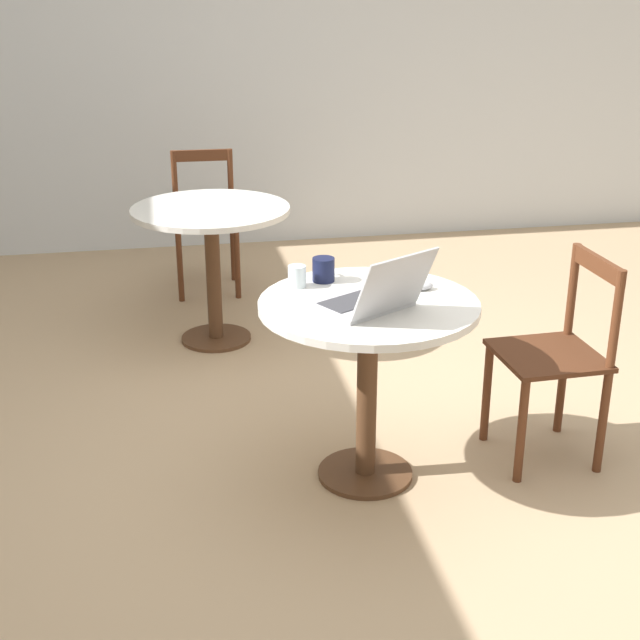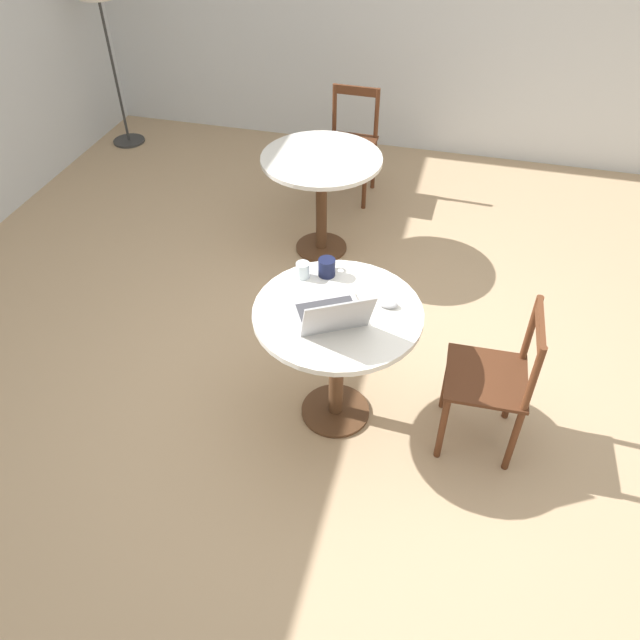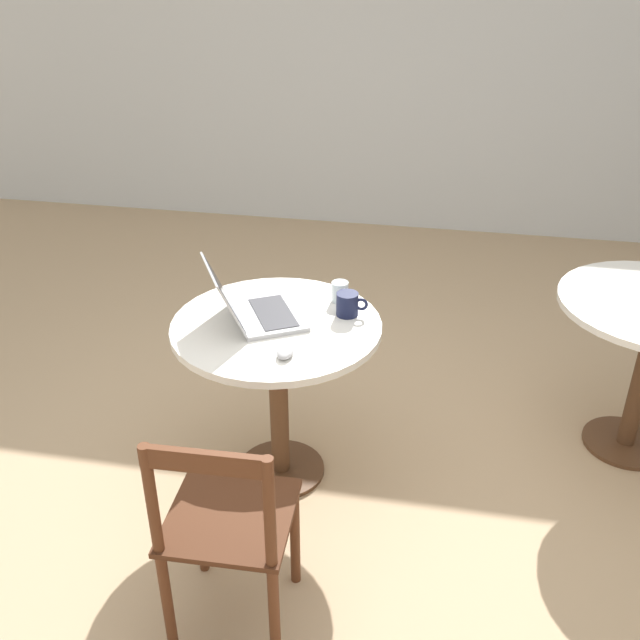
# 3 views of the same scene
# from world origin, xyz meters

# --- Properties ---
(ground_plane) EXTENTS (16.00, 16.00, 0.00)m
(ground_plane) POSITION_xyz_m (0.00, 0.00, 0.00)
(ground_plane) COLOR tan
(cafe_table_near) EXTENTS (0.84, 0.84, 0.75)m
(cafe_table_near) POSITION_xyz_m (-0.19, 0.13, 0.61)
(cafe_table_near) COLOR #51331E
(cafe_table_near) RESTS_ON ground_plane
(cafe_table_mid) EXTENTS (0.84, 0.84, 0.75)m
(cafe_table_mid) POSITION_xyz_m (1.35, 0.61, 0.61)
(cafe_table_mid) COLOR #51331E
(cafe_table_mid) RESTS_ON ground_plane
(chair_near_front) EXTENTS (0.41, 0.41, 0.87)m
(chair_near_front) POSITION_xyz_m (-0.16, -0.67, 0.45)
(chair_near_front) COLOR #562D19
(chair_near_front) RESTS_ON ground_plane
(chair_mid_right) EXTENTS (0.41, 0.41, 0.87)m
(chair_mid_right) POSITION_xyz_m (2.23, 0.59, 0.45)
(chair_mid_right) COLOR #562D19
(chair_mid_right) RESTS_ON ground_plane
(laptop) EXTENTS (0.47, 0.46, 0.25)m
(laptop) POSITION_xyz_m (-0.28, 0.15, 0.80)
(laptop) COLOR #B7B7BC
(laptop) RESTS_ON cafe_table_near
(mouse) EXTENTS (0.06, 0.10, 0.03)m
(mouse) POSITION_xyz_m (-0.09, -0.10, 0.77)
(mouse) COLOR #B7B7BC
(mouse) RESTS_ON cafe_table_near
(mug) EXTENTS (0.13, 0.09, 0.10)m
(mug) POSITION_xyz_m (0.08, 0.25, 0.80)
(mug) COLOR #141938
(mug) RESTS_ON cafe_table_near
(drinking_glass) EXTENTS (0.07, 0.07, 0.09)m
(drinking_glass) POSITION_xyz_m (0.03, 0.37, 0.80)
(drinking_glass) COLOR silver
(drinking_glass) RESTS_ON cafe_table_near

